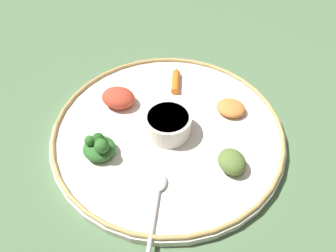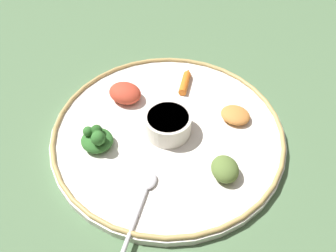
{
  "view_description": "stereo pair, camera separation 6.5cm",
  "coord_description": "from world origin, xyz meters",
  "views": [
    {
      "loc": [
        -0.06,
        -0.43,
        0.52
      ],
      "look_at": [
        0.0,
        0.0,
        0.03
      ],
      "focal_mm": 38.98,
      "sensor_mm": 36.0,
      "label": 1
    },
    {
      "loc": [
        0.01,
        -0.43,
        0.52
      ],
      "look_at": [
        0.0,
        0.0,
        0.03
      ],
      "focal_mm": 38.98,
      "sensor_mm": 36.0,
      "label": 2
    }
  ],
  "objects": [
    {
      "name": "ground_plane",
      "position": [
        0.0,
        0.0,
        0.0
      ],
      "size": [
        2.4,
        2.4,
        0.0
      ],
      "primitive_type": "plane",
      "color": "#4C6B47"
    },
    {
      "name": "platter",
      "position": [
        0.0,
        0.0,
        0.01
      ],
      "size": [
        0.42,
        0.42,
        0.01
      ],
      "primitive_type": "cylinder",
      "color": "white",
      "rests_on": "ground_plane"
    },
    {
      "name": "platter_rim",
      "position": [
        0.0,
        0.0,
        0.02
      ],
      "size": [
        0.42,
        0.42,
        0.01
      ],
      "primitive_type": "torus",
      "color": "tan",
      "rests_on": "platter"
    },
    {
      "name": "center_bowl",
      "position": [
        0.0,
        0.0,
        0.04
      ],
      "size": [
        0.08,
        0.08,
        0.04
      ],
      "color": "silver",
      "rests_on": "platter"
    },
    {
      "name": "spoon",
      "position": [
        -0.04,
        -0.15,
        0.02
      ],
      "size": [
        0.06,
        0.16,
        0.01
      ],
      "color": "silver",
      "rests_on": "platter"
    },
    {
      "name": "greens_pile",
      "position": [
        -0.12,
        -0.03,
        0.03
      ],
      "size": [
        0.07,
        0.07,
        0.05
      ],
      "color": "#2D6628",
      "rests_on": "platter"
    },
    {
      "name": "carrot_near_spoon",
      "position": [
        0.03,
        0.13,
        0.02
      ],
      "size": [
        0.03,
        0.07,
        0.02
      ],
      "color": "orange",
      "rests_on": "platter"
    },
    {
      "name": "mound_berbere_red",
      "position": [
        -0.08,
        0.08,
        0.03
      ],
      "size": [
        0.08,
        0.08,
        0.03
      ],
      "primitive_type": "ellipsoid",
      "rotation": [
        0.0,
        0.0,
        5.83
      ],
      "color": "#B73D28",
      "rests_on": "platter"
    },
    {
      "name": "mound_collards",
      "position": [
        0.09,
        -0.09,
        0.03
      ],
      "size": [
        0.06,
        0.06,
        0.03
      ],
      "primitive_type": "ellipsoid",
      "rotation": [
        0.0,
        0.0,
        1.81
      ],
      "color": "#567033",
      "rests_on": "platter"
    },
    {
      "name": "mound_squash",
      "position": [
        0.12,
        0.03,
        0.02
      ],
      "size": [
        0.07,
        0.07,
        0.02
      ],
      "primitive_type": "ellipsoid",
      "rotation": [
        0.0,
        0.0,
        2.61
      ],
      "color": "#C67A38",
      "rests_on": "platter"
    }
  ]
}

